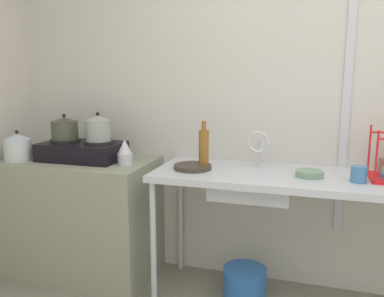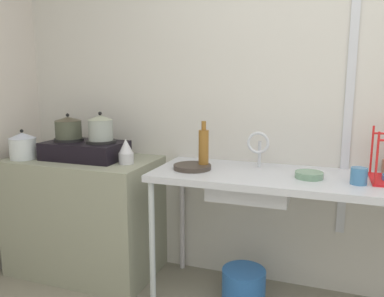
{
  "view_description": "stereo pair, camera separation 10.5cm",
  "coord_description": "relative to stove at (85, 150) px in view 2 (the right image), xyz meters",
  "views": [
    {
      "loc": [
        -0.18,
        -0.91,
        1.38
      ],
      "look_at": [
        -0.87,
        1.34,
        0.95
      ],
      "focal_mm": 36.0,
      "sensor_mm": 36.0,
      "label": 1
    },
    {
      "loc": [
        -0.08,
        -0.88,
        1.38
      ],
      "look_at": [
        -0.87,
        1.34,
        0.95
      ],
      "focal_mm": 36.0,
      "sensor_mm": 36.0,
      "label": 2
    }
  ],
  "objects": [
    {
      "name": "counter_sink",
      "position": [
        1.4,
        -0.0,
        -0.12
      ],
      "size": [
        1.65,
        0.58,
        0.83
      ],
      "color": "silver",
      "rests_on": "ground"
    },
    {
      "name": "pot_beside_stove",
      "position": [
        -0.4,
        -0.15,
        0.03
      ],
      "size": [
        0.18,
        0.18,
        0.21
      ],
      "color": "silver",
      "rests_on": "counter_concrete"
    },
    {
      "name": "wall_back",
      "position": [
        1.65,
        0.34,
        0.49
      ],
      "size": [
        5.35,
        0.1,
        2.77
      ],
      "primitive_type": "cube",
      "color": "beige",
      "rests_on": "ground"
    },
    {
      "name": "bottle_by_sink",
      "position": [
        0.86,
        0.0,
        0.06
      ],
      "size": [
        0.06,
        0.06,
        0.29
      ],
      "color": "brown",
      "rests_on": "counter_sink"
    },
    {
      "name": "percolator",
      "position": [
        0.34,
        -0.04,
        0.02
      ],
      "size": [
        0.1,
        0.1,
        0.17
      ],
      "color": "silver",
      "rests_on": "counter_concrete"
    },
    {
      "name": "stove",
      "position": [
        0.0,
        0.0,
        0.0
      ],
      "size": [
        0.54,
        0.33,
        0.14
      ],
      "color": "black",
      "rests_on": "counter_concrete"
    },
    {
      "name": "bucket_on_floor",
      "position": [
        1.14,
        -0.05,
        -0.78
      ],
      "size": [
        0.27,
        0.27,
        0.22
      ],
      "primitive_type": "cylinder",
      "color": "#2A62B1",
      "rests_on": "ground"
    },
    {
      "name": "wall_metal_strip",
      "position": [
        1.69,
        0.28,
        0.63
      ],
      "size": [
        0.05,
        0.01,
        2.21
      ],
      "primitive_type": "cube",
      "color": "silver"
    },
    {
      "name": "pot_on_right_burner",
      "position": [
        0.13,
        -0.0,
        0.16
      ],
      "size": [
        0.17,
        0.17,
        0.19
      ],
      "color": "#949D95",
      "rests_on": "stove"
    },
    {
      "name": "small_bowl_on_drainboard",
      "position": [
        1.49,
        -0.03,
        -0.05
      ],
      "size": [
        0.16,
        0.16,
        0.04
      ],
      "primitive_type": "cylinder",
      "color": "gray",
      "rests_on": "counter_sink"
    },
    {
      "name": "cup_by_rack",
      "position": [
        1.74,
        -0.07,
        -0.02
      ],
      "size": [
        0.09,
        0.09,
        0.09
      ],
      "primitive_type": "cylinder",
      "color": "teal",
      "rests_on": "counter_sink"
    },
    {
      "name": "faucet",
      "position": [
        1.18,
        0.1,
        0.09
      ],
      "size": [
        0.14,
        0.08,
        0.23
      ],
      "color": "silver",
      "rests_on": "counter_sink"
    },
    {
      "name": "pot_on_left_burner",
      "position": [
        -0.13,
        -0.0,
        0.15
      ],
      "size": [
        0.18,
        0.18,
        0.17
      ],
      "color": "#444838",
      "rests_on": "stove"
    },
    {
      "name": "frying_pan",
      "position": [
        0.8,
        -0.04,
        -0.05
      ],
      "size": [
        0.23,
        0.23,
        0.03
      ],
      "primitive_type": "cylinder",
      "color": "#3A322B",
      "rests_on": "counter_sink"
    },
    {
      "name": "sink_basin",
      "position": [
        1.16,
        -0.04,
        -0.13
      ],
      "size": [
        0.46,
        0.33,
        0.14
      ],
      "primitive_type": "cube",
      "color": "silver",
      "rests_on": "counter_sink"
    },
    {
      "name": "counter_concrete",
      "position": [
        -0.03,
        -0.0,
        -0.48
      ],
      "size": [
        1.02,
        0.58,
        0.83
      ],
      "primitive_type": "cube",
      "color": "gray",
      "rests_on": "ground"
    }
  ]
}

